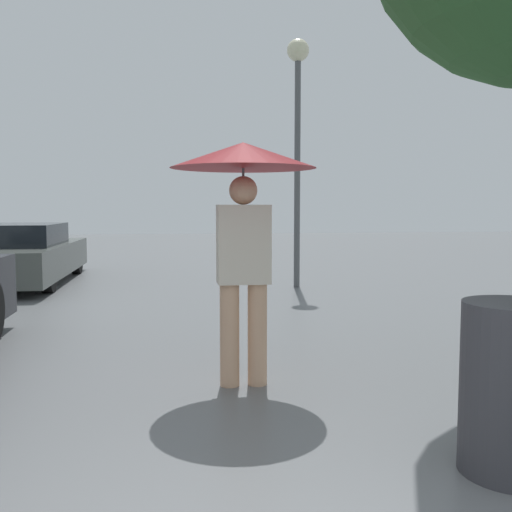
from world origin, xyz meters
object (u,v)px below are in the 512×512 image
Objects in this scene: street_lamp at (298,105)px; trash_bin at (512,388)px; parked_car_farthest at (18,255)px; pedestrian at (243,190)px.

trash_bin is at bearing -93.32° from street_lamp.
trash_bin is at bearing -61.16° from parked_car_farthest.
parked_car_farthest is 5.88m from street_lamp.
street_lamp is at bearing 73.37° from pedestrian.
pedestrian reaches higher than parked_car_farthest.
pedestrian is 0.44× the size of street_lamp.
parked_car_farthest is (-3.44, 6.76, -1.02)m from pedestrian.
street_lamp reaches higher than parked_car_farthest.
street_lamp is 7.72m from trash_bin.
trash_bin is (4.66, -8.46, -0.07)m from parked_car_farthest.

